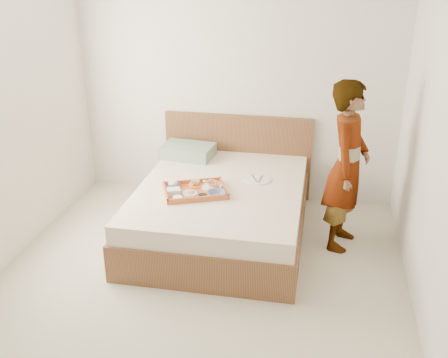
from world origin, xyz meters
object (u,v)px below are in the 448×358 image
object	(u,v)px
bed	(221,211)
tray	(195,190)
dinner_plate	(257,179)
person	(347,167)

from	to	relation	value
bed	tray	world-z (taller)	tray
dinner_plate	tray	bearing A→B (deg)	-142.50
tray	bed	bearing A→B (deg)	21.85
bed	person	distance (m)	1.28
person	tray	bearing A→B (deg)	113.40
tray	dinner_plate	size ratio (longest dim) A/B	2.16
bed	dinner_plate	bearing A→B (deg)	32.56
tray	dinner_plate	world-z (taller)	tray
tray	dinner_plate	distance (m)	0.67
tray	person	world-z (taller)	person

